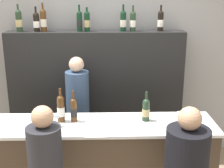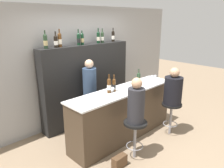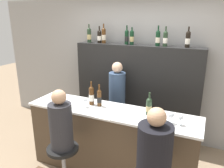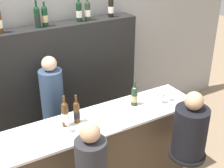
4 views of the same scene
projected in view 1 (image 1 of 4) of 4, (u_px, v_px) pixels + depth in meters
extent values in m
cube|color=#9E9E9E|center=(96.00, 64.00, 4.32)|extent=(6.40, 0.05, 2.60)
cube|color=white|center=(94.00, 125.00, 3.11)|extent=(2.44, 0.58, 0.03)
cube|color=black|center=(96.00, 97.00, 4.22)|extent=(2.28, 0.28, 1.78)
cylinder|color=#4C2D14|center=(61.00, 110.00, 3.13)|extent=(0.07, 0.07, 0.24)
cylinder|color=white|center=(61.00, 111.00, 3.13)|extent=(0.08, 0.08, 0.10)
sphere|color=#4C2D14|center=(60.00, 99.00, 3.10)|extent=(0.07, 0.07, 0.07)
cylinder|color=#4C2D14|center=(60.00, 93.00, 3.08)|extent=(0.02, 0.02, 0.10)
cylinder|color=#4C2D14|center=(74.00, 111.00, 3.14)|extent=(0.07, 0.07, 0.21)
cylinder|color=black|center=(74.00, 112.00, 3.14)|extent=(0.07, 0.07, 0.08)
sphere|color=#4C2D14|center=(73.00, 102.00, 3.11)|extent=(0.07, 0.07, 0.07)
cylinder|color=#4C2D14|center=(73.00, 96.00, 3.09)|extent=(0.02, 0.02, 0.10)
cylinder|color=#233823|center=(146.00, 112.00, 3.16)|extent=(0.07, 0.07, 0.20)
cylinder|color=tan|center=(146.00, 112.00, 3.16)|extent=(0.08, 0.08, 0.08)
sphere|color=#233823|center=(146.00, 102.00, 3.13)|extent=(0.07, 0.07, 0.07)
cylinder|color=#233823|center=(146.00, 96.00, 3.11)|extent=(0.02, 0.02, 0.10)
cylinder|color=#233823|center=(19.00, 22.00, 3.90)|extent=(0.08, 0.08, 0.23)
cylinder|color=tan|center=(19.00, 23.00, 3.90)|extent=(0.08, 0.08, 0.09)
sphere|color=#233823|center=(18.00, 13.00, 3.87)|extent=(0.08, 0.08, 0.08)
cylinder|color=#233823|center=(18.00, 8.00, 3.85)|extent=(0.02, 0.02, 0.09)
cylinder|color=black|center=(36.00, 24.00, 3.91)|extent=(0.07, 0.07, 0.20)
cylinder|color=white|center=(37.00, 24.00, 3.91)|extent=(0.08, 0.08, 0.08)
sphere|color=black|center=(36.00, 16.00, 3.88)|extent=(0.07, 0.07, 0.07)
cylinder|color=black|center=(36.00, 10.00, 3.86)|extent=(0.02, 0.02, 0.09)
cylinder|color=#4C2D14|center=(44.00, 22.00, 3.91)|extent=(0.08, 0.08, 0.24)
cylinder|color=beige|center=(44.00, 23.00, 3.91)|extent=(0.08, 0.08, 0.10)
sphere|color=#4C2D14|center=(43.00, 12.00, 3.87)|extent=(0.08, 0.08, 0.08)
cylinder|color=#4C2D14|center=(43.00, 7.00, 3.85)|extent=(0.02, 0.02, 0.10)
cylinder|color=black|center=(80.00, 23.00, 3.92)|extent=(0.07, 0.07, 0.22)
cylinder|color=black|center=(80.00, 24.00, 3.93)|extent=(0.07, 0.07, 0.09)
sphere|color=black|center=(79.00, 14.00, 3.89)|extent=(0.07, 0.07, 0.07)
cylinder|color=black|center=(79.00, 9.00, 3.87)|extent=(0.02, 0.02, 0.10)
cylinder|color=black|center=(87.00, 23.00, 3.92)|extent=(0.07, 0.07, 0.21)
cylinder|color=tan|center=(87.00, 24.00, 3.93)|extent=(0.07, 0.07, 0.09)
sphere|color=black|center=(87.00, 14.00, 3.89)|extent=(0.07, 0.07, 0.07)
cylinder|color=black|center=(87.00, 10.00, 3.88)|extent=(0.02, 0.02, 0.07)
cylinder|color=black|center=(123.00, 22.00, 3.94)|extent=(0.07, 0.07, 0.22)
cylinder|color=beige|center=(123.00, 23.00, 3.94)|extent=(0.08, 0.08, 0.09)
sphere|color=black|center=(123.00, 14.00, 3.90)|extent=(0.07, 0.07, 0.07)
cylinder|color=black|center=(123.00, 8.00, 3.88)|extent=(0.02, 0.02, 0.10)
cylinder|color=#233823|center=(133.00, 23.00, 3.94)|extent=(0.07, 0.07, 0.21)
cylinder|color=white|center=(133.00, 24.00, 3.94)|extent=(0.08, 0.08, 0.08)
sphere|color=#233823|center=(133.00, 14.00, 3.91)|extent=(0.07, 0.07, 0.07)
cylinder|color=#233823|center=(133.00, 9.00, 3.89)|extent=(0.02, 0.02, 0.10)
cylinder|color=black|center=(160.00, 22.00, 3.95)|extent=(0.07, 0.07, 0.22)
cylinder|color=white|center=(160.00, 23.00, 3.95)|extent=(0.08, 0.08, 0.09)
sphere|color=black|center=(161.00, 13.00, 3.91)|extent=(0.07, 0.07, 0.07)
cylinder|color=black|center=(161.00, 9.00, 3.90)|extent=(0.02, 0.02, 0.09)
cylinder|color=silver|center=(57.00, 126.00, 3.04)|extent=(0.07, 0.07, 0.00)
cylinder|color=silver|center=(57.00, 122.00, 3.03)|extent=(0.01, 0.01, 0.08)
sphere|color=silver|center=(57.00, 116.00, 3.01)|extent=(0.06, 0.06, 0.06)
cylinder|color=silver|center=(178.00, 125.00, 3.07)|extent=(0.06, 0.06, 0.00)
cylinder|color=silver|center=(178.00, 122.00, 3.06)|extent=(0.01, 0.01, 0.07)
sphere|color=silver|center=(179.00, 115.00, 3.04)|extent=(0.08, 0.08, 0.08)
cylinder|color=silver|center=(189.00, 125.00, 3.07)|extent=(0.07, 0.07, 0.00)
cylinder|color=silver|center=(190.00, 122.00, 3.06)|extent=(0.01, 0.01, 0.07)
sphere|color=silver|center=(190.00, 116.00, 3.05)|extent=(0.07, 0.07, 0.07)
cube|color=white|center=(96.00, 130.00, 2.96)|extent=(0.21, 0.30, 0.00)
cylinder|color=#28282D|center=(45.00, 160.00, 2.53)|extent=(0.28, 0.28, 0.59)
sphere|color=tan|center=(42.00, 117.00, 2.42)|extent=(0.18, 0.18, 0.18)
cylinder|color=black|center=(187.00, 160.00, 2.56)|extent=(0.36, 0.36, 0.55)
sphere|color=tan|center=(190.00, 118.00, 2.45)|extent=(0.19, 0.19, 0.19)
cylinder|color=#334766|center=(78.00, 123.00, 3.94)|extent=(0.29, 0.29, 1.35)
sphere|color=#D8AD8C|center=(76.00, 64.00, 3.71)|extent=(0.18, 0.18, 0.18)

